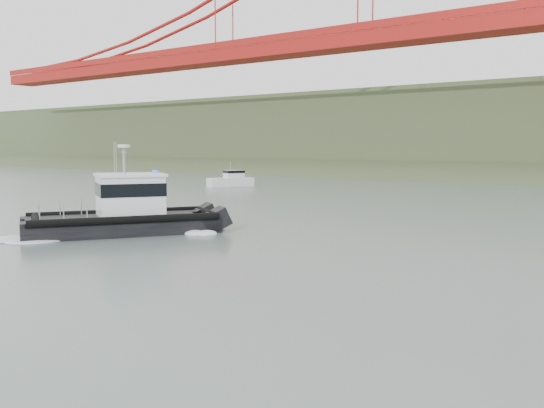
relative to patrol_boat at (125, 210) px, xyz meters
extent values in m
plane|color=slate|center=(10.65, -9.90, -1.35)|extent=(400.00, 400.00, 0.00)
cube|color=black|center=(-1.26, 0.56, -0.93)|extent=(6.85, 10.22, 1.21)
cube|color=black|center=(1.09, -0.84, -0.93)|extent=(6.85, 10.22, 1.21)
cube|color=black|center=(-0.34, -0.58, -0.44)|extent=(8.41, 10.32, 0.25)
cube|color=white|center=(0.18, 0.29, 0.84)|extent=(4.47, 4.68, 2.33)
cube|color=black|center=(0.18, 0.29, 1.26)|extent=(4.56, 4.77, 0.76)
cube|color=white|center=(0.18, 0.29, 2.09)|extent=(4.75, 4.96, 0.16)
cylinder|color=gray|center=(0.02, 0.03, 2.92)|extent=(0.16, 0.16, 1.82)
cylinder|color=white|center=(0.02, 0.03, 3.78)|extent=(0.71, 0.71, 0.18)
cube|color=silver|center=(-23.08, 36.22, -0.86)|extent=(4.23, 6.23, 1.19)
cube|color=silver|center=(-22.87, 36.67, 0.13)|extent=(2.42, 2.82, 1.19)
cube|color=black|center=(-22.87, 36.67, 0.53)|extent=(2.48, 2.88, 0.35)
cylinder|color=gray|center=(-23.08, 36.22, 1.22)|extent=(0.08, 0.08, 1.19)
camera|label=1|loc=(28.26, -23.13, 3.73)|focal=40.00mm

